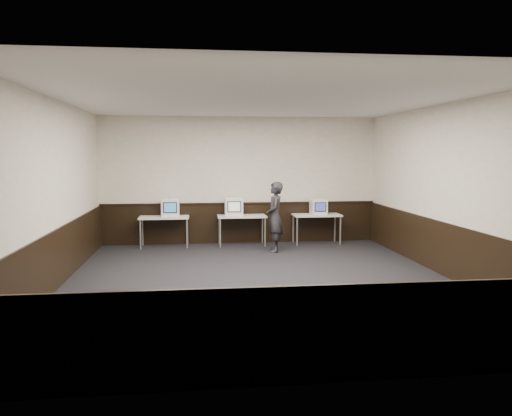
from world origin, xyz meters
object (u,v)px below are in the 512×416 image
(emac_center, at_px, (234,207))
(emac_right, at_px, (318,207))
(emac_left, at_px, (170,207))
(desk_left, at_px, (164,219))
(desk_center, at_px, (242,218))
(person, at_px, (275,217))
(desk_right, at_px, (317,217))

(emac_center, distance_m, emac_right, 2.13)
(emac_left, height_order, emac_center, emac_center)
(desk_left, distance_m, emac_center, 1.73)
(desk_center, distance_m, person, 1.14)
(emac_center, xyz_separation_m, emac_right, (2.13, -0.06, -0.03))
(desk_left, height_order, desk_center, same)
(desk_center, bearing_deg, person, -52.69)
(emac_center, height_order, person, person)
(desk_center, relative_size, person, 0.74)
(desk_center, xyz_separation_m, desk_right, (1.90, 0.00, 0.00))
(emac_center, bearing_deg, desk_right, 0.59)
(emac_center, distance_m, person, 1.28)
(desk_center, distance_m, emac_center, 0.35)
(desk_center, xyz_separation_m, emac_center, (-0.20, 0.01, 0.29))
(desk_left, bearing_deg, person, -19.19)
(desk_left, relative_size, emac_right, 2.84)
(desk_center, xyz_separation_m, emac_right, (1.93, -0.05, 0.27))
(emac_right, bearing_deg, desk_right, 120.17)
(emac_center, bearing_deg, person, -44.92)
(desk_center, xyz_separation_m, emac_left, (-1.75, 0.02, 0.29))
(desk_right, distance_m, emac_center, 2.12)
(desk_right, xyz_separation_m, person, (-1.21, -0.90, 0.14))
(desk_center, relative_size, emac_left, 2.51)
(desk_left, bearing_deg, desk_center, 0.00)
(desk_center, bearing_deg, emac_right, -1.58)
(emac_left, bearing_deg, person, -21.68)
(emac_right, bearing_deg, desk_center, 178.63)
(desk_left, distance_m, emac_right, 3.84)
(desk_center, bearing_deg, desk_left, 180.00)
(emac_center, xyz_separation_m, person, (0.89, -0.91, -0.16))
(desk_left, relative_size, person, 0.74)
(desk_right, height_order, emac_center, emac_center)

